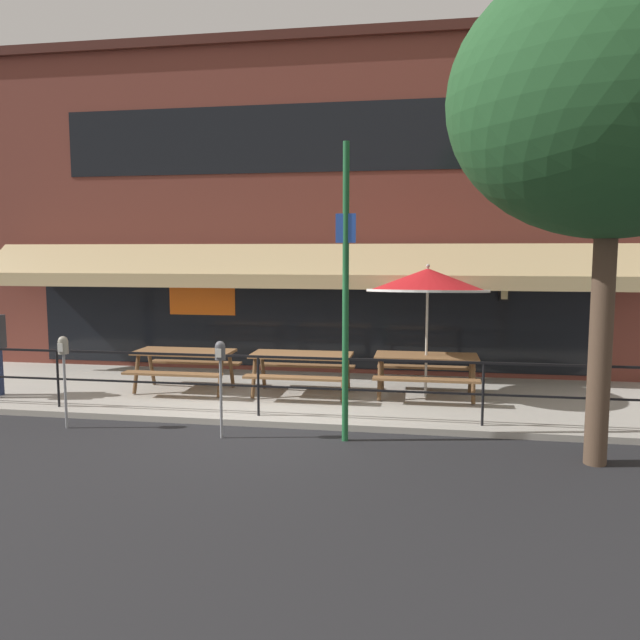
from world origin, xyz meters
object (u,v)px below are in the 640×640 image
street_tree_curbside (626,78)px  picnic_table_left (184,359)px  street_sign_pole (346,291)px  parking_meter_far (220,360)px  parking_meter_near (63,354)px  picnic_table_centre (302,362)px  picnic_table_right (426,364)px  patio_umbrella_right (428,281)px

street_tree_curbside → picnic_table_left: bearing=157.7°
picnic_table_left → street_sign_pole: 4.22m
parking_meter_far → street_sign_pole: size_ratio=0.34×
parking_meter_near → picnic_table_centre: bearing=35.6°
picnic_table_right → street_sign_pole: 3.06m
street_sign_pole → street_tree_curbside: street_tree_curbside is taller
street_sign_pole → parking_meter_far: bearing=-174.6°
parking_meter_far → street_tree_curbside: street_tree_curbside is taller
picnic_table_right → parking_meter_far: 3.95m
patio_umbrella_right → street_sign_pole: (-1.14, -2.44, -0.03)m
picnic_table_centre → street_tree_curbside: street_tree_curbside is taller
picnic_table_right → parking_meter_near: parking_meter_near is taller
patio_umbrella_right → parking_meter_far: size_ratio=1.67×
patio_umbrella_right → parking_meter_near: patio_umbrella_right is taller
parking_meter_near → street_sign_pole: bearing=0.9°
street_sign_pole → picnic_table_centre: bearing=115.6°
picnic_table_centre → picnic_table_right: same height
patio_umbrella_right → parking_meter_near: size_ratio=1.67×
patio_umbrella_right → street_sign_pole: street_sign_pole is taller
picnic_table_left → picnic_table_right: same height
picnic_table_right → street_tree_curbside: street_tree_curbside is taller
picnic_table_centre → patio_umbrella_right: 2.67m
parking_meter_near → picnic_table_right: bearing=24.8°
picnic_table_centre → street_sign_pole: bearing=-64.4°
patio_umbrella_right → street_tree_curbside: 4.51m
street_sign_pole → picnic_table_right: bearing=65.0°
picnic_table_centre → parking_meter_far: size_ratio=1.27×
picnic_table_left → parking_meter_far: 2.85m
picnic_table_centre → picnic_table_right: size_ratio=1.00×
picnic_table_centre → parking_meter_near: size_ratio=1.27×
picnic_table_centre → picnic_table_right: (2.21, 0.21, 0.00)m
picnic_table_left → picnic_table_centre: 2.21m
picnic_table_left → picnic_table_right: size_ratio=1.00×
picnic_table_left → street_tree_curbside: size_ratio=0.27×
patio_umbrella_right → picnic_table_right: bearing=90.0°
parking_meter_far → street_sign_pole: (1.78, 0.17, 1.00)m
parking_meter_far → parking_meter_near: bearing=177.8°
parking_meter_near → parking_meter_far: (2.51, -0.10, 0.00)m
picnic_table_centre → street_tree_curbside: bearing=-31.8°
picnic_table_centre → street_sign_pole: (1.07, -2.24, 1.44)m
patio_umbrella_right → street_tree_curbside: size_ratio=0.35×
picnic_table_left → patio_umbrella_right: 4.67m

